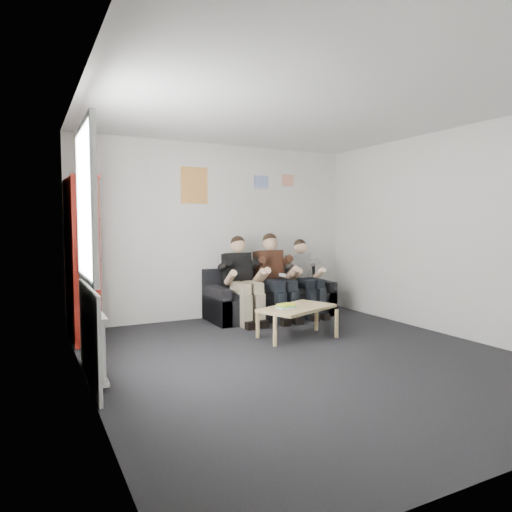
{
  "coord_description": "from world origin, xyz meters",
  "views": [
    {
      "loc": [
        -2.72,
        -4.14,
        1.46
      ],
      "look_at": [
        0.05,
        1.3,
        1.04
      ],
      "focal_mm": 32.0,
      "sensor_mm": 36.0,
      "label": 1
    }
  ],
  "objects": [
    {
      "name": "radiator",
      "position": [
        -2.15,
        0.2,
        0.35
      ],
      "size": [
        0.1,
        0.64,
        0.6
      ],
      "color": "white",
      "rests_on": "ground"
    },
    {
      "name": "poster_blue",
      "position": [
        0.75,
        2.49,
        2.15
      ],
      "size": [
        0.25,
        0.01,
        0.2
      ],
      "primitive_type": "cube",
      "color": "#426DE2",
      "rests_on": "room_shell"
    },
    {
      "name": "poster_large",
      "position": [
        -0.4,
        2.49,
        2.05
      ],
      "size": [
        0.42,
        0.01,
        0.55
      ],
      "primitive_type": "cube",
      "color": "#E8DB52",
      "rests_on": "room_shell"
    },
    {
      "name": "poster_sign",
      "position": [
        -1.0,
        2.49,
        2.25
      ],
      "size": [
        0.2,
        0.01,
        0.14
      ],
      "primitive_type": "cube",
      "color": "white",
      "rests_on": "room_shell"
    },
    {
      "name": "person_right",
      "position": [
        1.26,
        1.94,
        0.61
      ],
      "size": [
        0.38,
        0.8,
        1.22
      ],
      "rotation": [
        0.0,
        0.0,
        0.09
      ],
      "color": "silver",
      "rests_on": "sofa"
    },
    {
      "name": "sofa",
      "position": [
        0.7,
        2.12,
        0.28
      ],
      "size": [
        1.99,
        0.81,
        0.77
      ],
      "color": "black",
      "rests_on": "ground"
    },
    {
      "name": "person_middle",
      "position": [
        0.7,
        1.93,
        0.64
      ],
      "size": [
        0.43,
        0.91,
        1.32
      ],
      "rotation": [
        0.0,
        0.0,
        -0.03
      ],
      "color": "#452417",
      "rests_on": "sofa"
    },
    {
      "name": "room_shell",
      "position": [
        0.0,
        0.0,
        1.35
      ],
      "size": [
        5.0,
        5.0,
        5.0
      ],
      "color": "black",
      "rests_on": "ground"
    },
    {
      "name": "bookshelf",
      "position": [
        -2.07,
        1.95,
        1.02
      ],
      "size": [
        0.31,
        0.92,
        2.04
      ],
      "rotation": [
        0.0,
        0.0,
        0.05
      ],
      "color": "maroon",
      "rests_on": "ground"
    },
    {
      "name": "coffee_table",
      "position": [
        0.38,
        0.78,
        0.36
      ],
      "size": [
        1.01,
        0.56,
        0.41
      ],
      "rotation": [
        0.0,
        0.0,
        0.38
      ],
      "color": "#D9B67D",
      "rests_on": "ground"
    },
    {
      "name": "poster_pink",
      "position": [
        1.25,
        2.49,
        2.2
      ],
      "size": [
        0.22,
        0.01,
        0.18
      ],
      "primitive_type": "cube",
      "color": "#B73993",
      "rests_on": "room_shell"
    },
    {
      "name": "window",
      "position": [
        -2.22,
        0.2,
        1.03
      ],
      "size": [
        0.05,
        1.3,
        2.36
      ],
      "color": "white",
      "rests_on": "room_shell"
    },
    {
      "name": "person_left",
      "position": [
        0.15,
        1.93,
        0.63
      ],
      "size": [
        0.41,
        0.88,
        1.29
      ],
      "rotation": [
        0.0,
        0.0,
        -0.06
      ],
      "color": "black",
      "rests_on": "sofa"
    },
    {
      "name": "game_cases",
      "position": [
        0.2,
        0.76,
        0.43
      ],
      "size": [
        0.25,
        0.21,
        0.05
      ],
      "rotation": [
        0.0,
        0.0,
        0.04
      ],
      "color": "silver",
      "rests_on": "coffee_table"
    }
  ]
}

